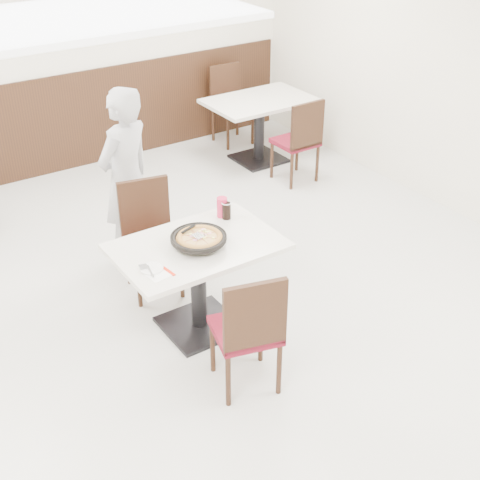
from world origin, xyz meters
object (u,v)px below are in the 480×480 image
main_table (198,287)px  chair_far (152,241)px  bg_chair_right_far (233,106)px  bg_chair_right_near (295,140)px  pizza (200,239)px  diner_person (126,180)px  side_plate (152,268)px  pizza_pan (199,241)px  bg_table_right (259,130)px  cola_glass (226,211)px  chair_near (245,327)px  red_cup (222,207)px

main_table → chair_far: (-0.05, 0.64, 0.10)m
chair_far → bg_chair_right_far: same height
bg_chair_right_near → pizza: bearing=-142.4°
diner_person → chair_far: bearing=61.5°
main_table → pizza: bearing=-86.6°
diner_person → bg_chair_right_near: 2.36m
pizza → side_plate: size_ratio=2.21×
pizza_pan → bg_table_right: pizza_pan is taller
chair_far → cola_glass: (0.45, -0.43, 0.34)m
pizza → cola_glass: 0.47m
side_plate → pizza_pan: bearing=11.6°
cola_glass → chair_near: bearing=-115.8°
pizza_pan → bg_chair_right_far: size_ratio=0.38×
cola_glass → diner_person: size_ratio=0.08×
diner_person → bg_chair_right_near: (2.26, 0.57, -0.33)m
pizza_pan → side_plate: pizza_pan is taller
bg_chair_right_near → side_plate: bearing=-146.0°
bg_table_right → bg_chair_right_far: bearing=85.9°
diner_person → bg_chair_right_near: size_ratio=1.70×
bg_table_right → bg_chair_right_near: (0.02, -0.67, 0.10)m
red_cup → cola_glass: bearing=-76.7°
main_table → bg_chair_right_far: bearing=53.0°
pizza_pan → bg_chair_right_far: bearing=53.3°
red_cup → diner_person: bearing=113.4°
main_table → bg_table_right: 3.28m
main_table → chair_far: size_ratio=1.26×
main_table → red_cup: 0.65m
side_plate → diner_person: bearing=71.9°
main_table → chair_near: bearing=-94.3°
pizza → red_cup: (0.38, 0.30, 0.02)m
diner_person → pizza_pan: bearing=66.8°
chair_far → bg_chair_right_far: size_ratio=1.00×
cola_glass → red_cup: red_cup is taller
main_table → bg_chair_right_far: size_ratio=1.26×
pizza → bg_chair_right_far: size_ratio=0.37×
pizza_pan → red_cup: (0.38, 0.29, 0.04)m
chair_near → diner_person: size_ratio=0.59×
main_table → pizza: size_ratio=3.38×
pizza_pan → side_plate: 0.44m
chair_far → bg_chair_right_near: 2.55m
pizza → bg_chair_right_far: (2.28, 3.07, -0.34)m
cola_glass → red_cup: size_ratio=0.81×
main_table → red_cup: size_ratio=7.50×
red_cup → diner_person: diner_person is taller
cola_glass → diner_person: bearing=112.9°
red_cup → diner_person: 0.98m
bg_chair_right_near → bg_chair_right_far: 1.31m
cola_glass → chair_far: bearing=136.3°
chair_far → bg_table_right: 2.89m
main_table → pizza_pan: size_ratio=3.34×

